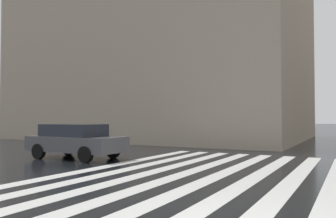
% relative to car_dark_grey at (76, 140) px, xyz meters
% --- Properties ---
extents(zebra_crossing, '(13.00, 7.50, 0.01)m').
position_rel_car_dark_grey_xyz_m(zebra_crossing, '(-1.50, -6.11, -0.75)').
color(zebra_crossing, silver).
rests_on(zebra_crossing, ground_plane).
extents(haussmann_block_mid, '(16.79, 21.83, 19.98)m').
position_rel_car_dark_grey_xyz_m(haussmann_block_mid, '(15.40, 3.98, 9.03)').
color(haussmann_block_mid, tan).
rests_on(haussmann_block_mid, ground_plane).
extents(car_dark_grey, '(1.85, 4.10, 1.41)m').
position_rel_car_dark_grey_xyz_m(car_dark_grey, '(0.00, 0.00, 0.00)').
color(car_dark_grey, '#4C4C51').
rests_on(car_dark_grey, ground_plane).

